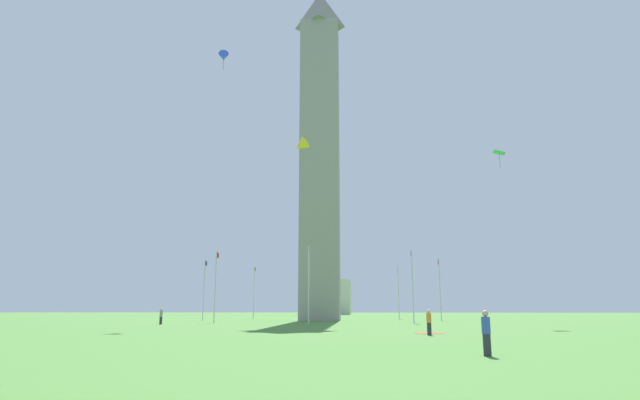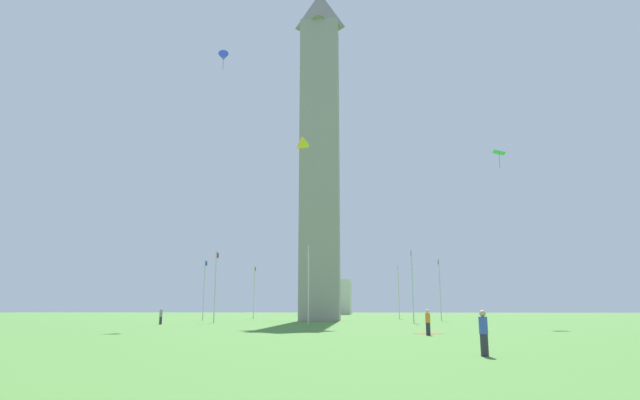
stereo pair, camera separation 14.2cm
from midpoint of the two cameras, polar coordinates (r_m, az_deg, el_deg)
ground_plane at (r=74.92m, az=-0.06°, el=-12.92°), size 260.00×260.00×0.00m
obelisk_monument at (r=78.49m, az=-0.05°, el=5.84°), size 5.55×5.55×50.48m
flagpole_n at (r=91.58m, az=0.75°, el=-9.76°), size 1.12×0.14×8.53m
flagpole_ne at (r=88.28m, az=-7.20°, el=-9.60°), size 1.12×0.14×8.53m
flagpole_e at (r=78.05m, az=-12.47°, el=-9.17°), size 1.12×0.14×8.53m
flagpole_se at (r=65.42m, az=-11.30°, el=-8.81°), size 1.12×0.14×8.53m
flagpole_s at (r=58.47m, az=-1.30°, el=-8.73°), size 1.12×0.14×8.53m
flagpole_sw at (r=63.35m, az=9.91°, el=-8.78°), size 1.12×0.14×8.53m
flagpole_w at (r=75.59m, az=12.78°, el=-9.09°), size 1.12×0.14×8.53m
flagpole_nw at (r=86.75m, az=8.42°, el=-9.53°), size 1.12×0.14×8.53m
person_orange_shirt at (r=36.19m, az=11.58°, el=-12.83°), size 0.32×0.32×1.66m
person_gray_shirt at (r=60.88m, az=-16.87°, el=-11.93°), size 0.32×0.32×1.74m
person_blue_shirt at (r=21.16m, az=17.35°, el=-13.58°), size 0.32×0.32×1.67m
kite_yellow_delta at (r=63.40m, az=-2.16°, el=5.92°), size 2.01×2.37×3.20m
kite_green_diamond at (r=61.07m, az=18.73°, el=4.82°), size 1.35×1.31×1.93m
kite_blue_delta at (r=70.69m, az=-10.44°, el=14.98°), size 1.77×1.60×2.57m
distant_building at (r=153.25m, az=0.74°, el=-10.52°), size 26.15×13.50×9.12m
picnic_blanket_near_first_person at (r=38.69m, az=11.61°, el=-13.94°), size 2.02×2.22×0.01m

